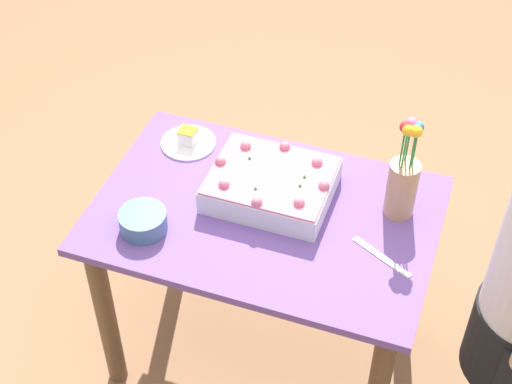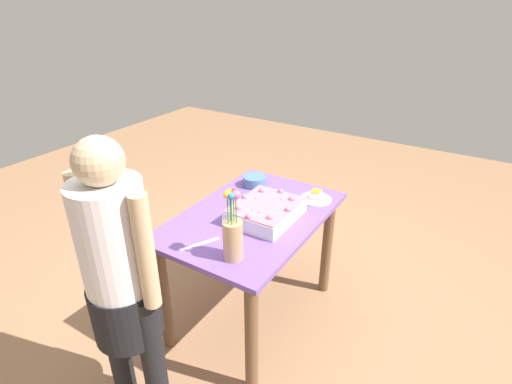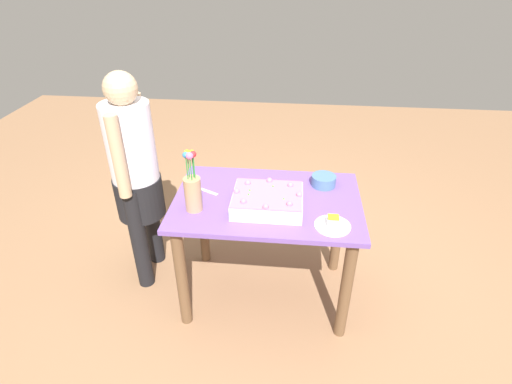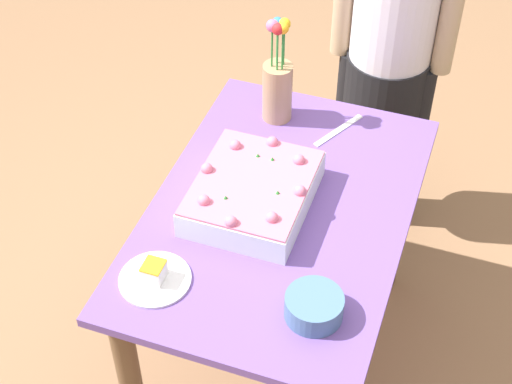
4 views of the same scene
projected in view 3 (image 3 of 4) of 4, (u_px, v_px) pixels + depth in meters
ground_plane at (266, 292)px, 2.82m from camera, size 8.00×8.00×0.00m
dining_table at (267, 220)px, 2.50m from camera, size 1.13×0.75×0.78m
sheet_cake at (268, 200)px, 2.32m from camera, size 0.40×0.33×0.12m
serving_plate_with_slice at (333, 224)px, 2.17m from camera, size 0.20×0.20×0.06m
cake_knife at (203, 190)px, 2.51m from camera, size 0.21×0.12×0.00m
flower_vase at (193, 190)px, 2.25m from camera, size 0.10×0.10×0.38m
fruit_bowl at (324, 181)px, 2.54m from camera, size 0.16×0.16×0.07m
person_standing at (135, 170)px, 2.57m from camera, size 0.31×0.45×1.49m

